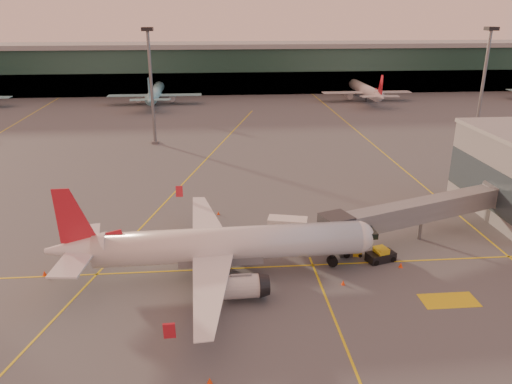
{
  "coord_description": "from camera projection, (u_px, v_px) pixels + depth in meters",
  "views": [
    {
      "loc": [
        -6.59,
        -47.99,
        29.28
      ],
      "look_at": [
        -0.81,
        17.72,
        5.0
      ],
      "focal_mm": 35.0,
      "sensor_mm": 36.0,
      "label": 1
    }
  ],
  "objects": [
    {
      "name": "cone_tail",
      "position": [
        44.0,
        273.0,
        58.12
      ],
      "size": [
        0.49,
        0.49,
        0.63
      ],
      "color": "#FF430D",
      "rests_on": "ground"
    },
    {
      "name": "cone_fwd",
      "position": [
        343.0,
        283.0,
        56.21
      ],
      "size": [
        0.43,
        0.43,
        0.55
      ],
      "color": "#FF430D",
      "rests_on": "ground"
    },
    {
      "name": "catering_truck",
      "position": [
        288.0,
        230.0,
        64.79
      ],
      "size": [
        5.42,
        3.37,
        3.91
      ],
      "rotation": [
        0.0,
        0.0,
        -0.25
      ],
      "color": "#AE3918",
      "rests_on": "ground"
    },
    {
      "name": "pushback_tug",
      "position": [
        381.0,
        256.0,
        61.39
      ],
      "size": [
        3.83,
        2.76,
        1.77
      ],
      "rotation": [
        0.0,
        0.0,
        0.3
      ],
      "color": "black",
      "rests_on": "ground"
    },
    {
      "name": "gpu_cart",
      "position": [
        354.0,
        251.0,
        62.92
      ],
      "size": [
        2.16,
        1.66,
        1.12
      ],
      "rotation": [
        0.0,
        0.0,
        -0.3
      ],
      "color": "gold",
      "rests_on": "ground"
    },
    {
      "name": "cone_wing_right",
      "position": [
        210.0,
        381.0,
        41.35
      ],
      "size": [
        0.46,
        0.46,
        0.59
      ],
      "color": "#FF430D",
      "rests_on": "ground"
    },
    {
      "name": "main_airplane",
      "position": [
        219.0,
        246.0,
        57.2
      ],
      "size": [
        37.72,
        33.93,
        11.39
      ],
      "rotation": [
        0.0,
        0.0,
        0.03
      ],
      "color": "white",
      "rests_on": "ground"
    },
    {
      "name": "jet_bridge",
      "position": [
        430.0,
        210.0,
        66.86
      ],
      "size": [
        30.32,
        13.66,
        5.71
      ],
      "color": "slate",
      "rests_on": "ground"
    },
    {
      "name": "mast_east_near",
      "position": [
        484.0,
        77.0,
        112.87
      ],
      "size": [
        2.4,
        2.4,
        25.6
      ],
      "color": "slate",
      "rests_on": "ground"
    },
    {
      "name": "taxi_markings",
      "position": [
        210.0,
        170.0,
        96.51
      ],
      "size": [
        100.12,
        173.0,
        0.01
      ],
      "color": "yellow",
      "rests_on": "ground"
    },
    {
      "name": "cone_nose",
      "position": [
        401.0,
        265.0,
        59.99
      ],
      "size": [
        0.49,
        0.49,
        0.62
      ],
      "color": "#FF430D",
      "rests_on": "ground"
    },
    {
      "name": "ground",
      "position": [
        277.0,
        289.0,
        55.52
      ],
      "size": [
        600.0,
        600.0,
        0.0
      ],
      "primitive_type": "plane",
      "color": "#4C4F54",
      "rests_on": "ground"
    },
    {
      "name": "cone_wing_left",
      "position": [
        218.0,
        213.0,
        75.42
      ],
      "size": [
        0.41,
        0.41,
        0.52
      ],
      "color": "#FF430D",
      "rests_on": "ground"
    },
    {
      "name": "distant_aircraft_row",
      "position": [
        168.0,
        103.0,
        164.11
      ],
      "size": [
        290.0,
        34.0,
        13.0
      ],
      "color": "#80C9D6",
      "rests_on": "ground"
    },
    {
      "name": "terminal",
      "position": [
        229.0,
        68.0,
        185.05
      ],
      "size": [
        400.0,
        20.0,
        17.6
      ],
      "color": "#19382D",
      "rests_on": "ground"
    },
    {
      "name": "mast_west_near",
      "position": [
        151.0,
        78.0,
        110.45
      ],
      "size": [
        2.4,
        2.4,
        25.6
      ],
      "color": "slate",
      "rests_on": "ground"
    }
  ]
}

